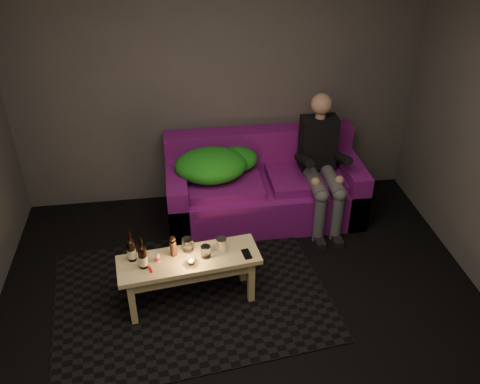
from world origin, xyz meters
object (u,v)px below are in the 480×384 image
at_px(steel_cup, 221,245).
at_px(coffee_table, 189,266).
at_px(beer_bottle_b, 143,256).
at_px(sofa, 263,188).
at_px(person, 321,160).
at_px(beer_bottle_a, 131,250).

bearing_deg(steel_cup, coffee_table, -167.91).
bearing_deg(beer_bottle_b, sofa, 46.72).
height_order(person, beer_bottle_b, person).
relative_size(coffee_table, steel_cup, 9.79).
height_order(sofa, steel_cup, sofa).
relative_size(coffee_table, beer_bottle_a, 4.29).
bearing_deg(coffee_table, person, 37.16).
relative_size(sofa, steel_cup, 16.30).
bearing_deg(sofa, coffee_table, -124.59).
bearing_deg(beer_bottle_a, sofa, 42.26).
height_order(beer_bottle_a, beer_bottle_b, beer_bottle_b).
relative_size(person, steel_cup, 10.88).
xyz_separation_m(coffee_table, steel_cup, (0.26, 0.06, 0.14)).
bearing_deg(sofa, person, -16.32).
distance_m(sofa, beer_bottle_a, 1.69).
height_order(person, coffee_table, person).
relative_size(sofa, coffee_table, 1.66).
distance_m(sofa, beer_bottle_b, 1.69).
xyz_separation_m(sofa, person, (0.53, -0.15, 0.36)).
xyz_separation_m(sofa, beer_bottle_a, (-1.23, -1.12, 0.26)).
distance_m(sofa, coffee_table, 1.41).
bearing_deg(beer_bottle_b, steel_cup, 10.30).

